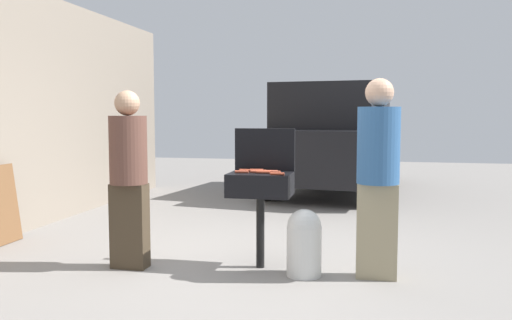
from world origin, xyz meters
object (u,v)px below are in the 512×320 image
at_px(hot_dog_3, 257,172).
at_px(propane_tank, 304,241).
at_px(hot_dog_4, 258,171).
at_px(person_left, 129,173).
at_px(person_right, 378,171).
at_px(hot_dog_9, 271,171).
at_px(hot_dog_7, 277,174).
at_px(hot_dog_6, 246,170).
at_px(hot_dog_1, 259,171).
at_px(hot_dog_8, 242,172).
at_px(hot_dog_2, 274,172).
at_px(parked_minivan, 335,138).
at_px(bbq_grill, 260,188).
at_px(hot_dog_0, 263,172).
at_px(hot_dog_5, 257,170).

relative_size(hot_dog_3, propane_tank, 0.21).
xyz_separation_m(hot_dog_4, person_left, (-1.20, -0.29, -0.01)).
height_order(hot_dog_4, person_right, person_right).
bearing_deg(hot_dog_9, hot_dog_7, -63.30).
distance_m(hot_dog_7, person_left, 1.42).
relative_size(hot_dog_6, person_left, 0.08).
relative_size(hot_dog_1, hot_dog_8, 1.00).
distance_m(hot_dog_2, parked_minivan, 5.34).
height_order(hot_dog_2, person_left, person_left).
height_order(hot_dog_2, hot_dog_6, same).
bearing_deg(bbq_grill, hot_dog_8, -164.82).
height_order(hot_dog_0, hot_dog_6, same).
distance_m(hot_dog_0, hot_dog_2, 0.10).
bearing_deg(parked_minivan, propane_tank, 98.94).
height_order(bbq_grill, hot_dog_3, hot_dog_3).
xyz_separation_m(bbq_grill, person_left, (-1.23, -0.27, 0.15)).
distance_m(hot_dog_2, hot_dog_8, 0.31).
bearing_deg(hot_dog_1, hot_dog_7, -45.95).
distance_m(hot_dog_0, hot_dog_9, 0.10).
bearing_deg(propane_tank, hot_dog_1, 151.91).
xyz_separation_m(hot_dog_0, hot_dog_6, (-0.20, 0.13, 0.00)).
bearing_deg(bbq_grill, propane_tank, -22.48).
bearing_deg(hot_dog_1, hot_dog_3, -96.30).
relative_size(hot_dog_3, hot_dog_6, 1.00).
bearing_deg(parked_minivan, hot_dog_6, 92.33).
distance_m(hot_dog_2, hot_dog_9, 0.05).
xyz_separation_m(hot_dog_1, hot_dog_3, (-0.01, -0.08, 0.00)).
xyz_separation_m(hot_dog_1, hot_dog_2, (0.15, -0.07, 0.00)).
height_order(hot_dog_5, hot_dog_6, same).
bearing_deg(hot_dog_4, hot_dog_5, 107.27).
bearing_deg(hot_dog_9, hot_dog_1, 166.38).
xyz_separation_m(hot_dog_7, person_left, (-1.42, -0.11, -0.01)).
bearing_deg(person_left, hot_dog_9, 12.82).
bearing_deg(hot_dog_9, parked_minivan, 86.94).
relative_size(hot_dog_5, propane_tank, 0.21).
bearing_deg(hot_dog_5, hot_dog_0, -60.09).
height_order(bbq_grill, hot_dog_0, hot_dog_0).
distance_m(hot_dog_0, hot_dog_3, 0.08).
height_order(hot_dog_0, person_right, person_right).
relative_size(bbq_grill, hot_dog_9, 7.08).
bearing_deg(hot_dog_3, propane_tank, -20.15).
xyz_separation_m(hot_dog_0, hot_dog_7, (0.15, -0.11, 0.00)).
bearing_deg(hot_dog_8, parked_minivan, 84.17).
relative_size(hot_dog_1, person_right, 0.07).
relative_size(hot_dog_0, hot_dog_9, 1.00).
height_order(hot_dog_7, hot_dog_9, same).
distance_m(person_right, parked_minivan, 5.49).
height_order(bbq_grill, person_right, person_right).
height_order(hot_dog_7, propane_tank, hot_dog_7).
xyz_separation_m(hot_dog_1, hot_dog_6, (-0.14, 0.02, 0.00)).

